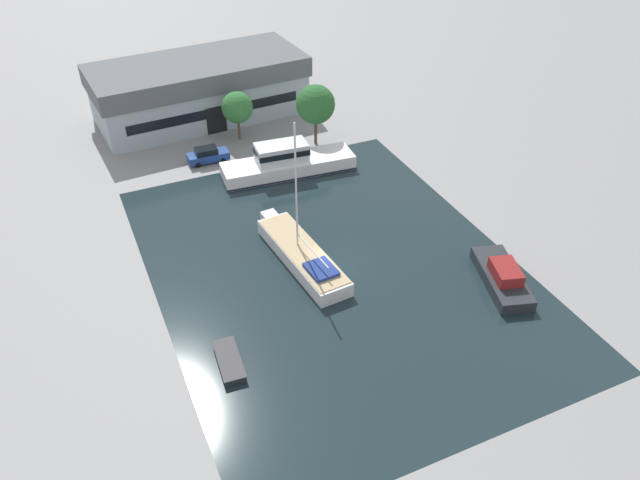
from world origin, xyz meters
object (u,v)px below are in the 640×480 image
(warehouse_building, at_px, (199,89))
(quay_tree_by_water, at_px, (237,107))
(small_dinghy, at_px, (229,361))
(quay_tree_near_building, at_px, (316,104))
(sailboat_moored, at_px, (302,254))
(parked_car, at_px, (208,155))
(motor_cruiser, at_px, (286,162))
(cabin_boat, at_px, (502,277))

(warehouse_building, xyz_separation_m, quay_tree_by_water, (2.19, -7.88, 0.41))
(quay_tree_by_water, bearing_deg, small_dinghy, -109.52)
(warehouse_building, xyz_separation_m, quay_tree_near_building, (9.74, -12.45, 1.25))
(warehouse_building, bearing_deg, quay_tree_near_building, -55.83)
(quay_tree_near_building, height_order, quay_tree_by_water, quay_tree_near_building)
(warehouse_building, height_order, sailboat_moored, sailboat_moored)
(parked_car, bearing_deg, quay_tree_by_water, 129.10)
(motor_cruiser, bearing_deg, small_dinghy, 154.29)
(quay_tree_near_building, height_order, cabin_boat, quay_tree_near_building)
(quay_tree_near_building, bearing_deg, sailboat_moored, -117.08)
(quay_tree_by_water, height_order, parked_car, quay_tree_by_water)
(warehouse_building, xyz_separation_m, cabin_boat, (13.61, -41.23, -2.77))
(quay_tree_near_building, height_order, motor_cruiser, quay_tree_near_building)
(motor_cruiser, distance_m, cabin_boat, 25.78)
(motor_cruiser, bearing_deg, quay_tree_near_building, -44.15)
(small_dinghy, bearing_deg, motor_cruiser, 64.18)
(sailboat_moored, xyz_separation_m, motor_cruiser, (4.44, 14.57, 0.48))
(small_dinghy, bearing_deg, cabin_boat, 2.72)
(quay_tree_near_building, relative_size, cabin_boat, 0.86)
(quay_tree_near_building, distance_m, quay_tree_by_water, 8.87)
(warehouse_building, height_order, motor_cruiser, warehouse_building)
(parked_car, xyz_separation_m, small_dinghy, (-6.78, -28.89, -0.55))
(quay_tree_by_water, distance_m, motor_cruiser, 9.94)
(quay_tree_near_building, bearing_deg, parked_car, 175.99)
(quay_tree_by_water, relative_size, motor_cruiser, 0.40)
(warehouse_building, distance_m, quay_tree_near_building, 15.86)
(sailboat_moored, distance_m, motor_cruiser, 15.24)
(motor_cruiser, relative_size, cabin_boat, 1.77)
(parked_car, distance_m, small_dinghy, 29.68)
(quay_tree_by_water, xyz_separation_m, sailboat_moored, (-2.33, -23.90, -3.18))
(quay_tree_near_building, relative_size, motor_cruiser, 0.49)
(parked_car, relative_size, motor_cruiser, 0.31)
(motor_cruiser, height_order, small_dinghy, motor_cruiser)
(parked_car, relative_size, small_dinghy, 1.03)
(quay_tree_near_building, xyz_separation_m, small_dinghy, (-19.12, -28.03, -4.47))
(parked_car, height_order, small_dinghy, parked_car)
(sailboat_moored, xyz_separation_m, cabin_boat, (13.75, -9.46, -0.00))
(sailboat_moored, height_order, small_dinghy, sailboat_moored)
(sailboat_moored, height_order, motor_cruiser, sailboat_moored)
(cabin_boat, bearing_deg, motor_cruiser, 128.19)
(parked_car, xyz_separation_m, motor_cruiser, (6.89, -5.62, 0.38))
(warehouse_building, relative_size, cabin_boat, 3.20)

